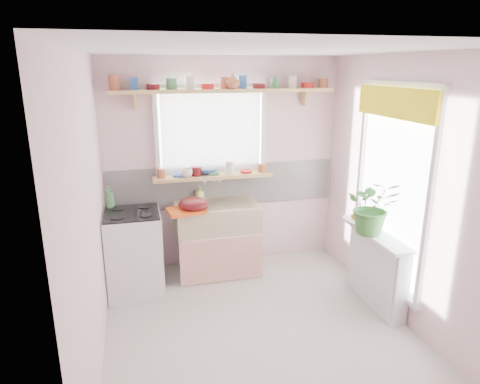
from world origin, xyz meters
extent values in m
plane|color=beige|center=(0.00, 0.00, 0.00)|extent=(3.20, 3.20, 0.00)
plane|color=white|center=(0.00, 0.00, 2.50)|extent=(3.20, 3.20, 0.00)
plane|color=beige|center=(0.00, 1.60, 1.25)|extent=(2.80, 0.00, 2.80)
plane|color=beige|center=(0.00, -1.60, 1.25)|extent=(2.80, 0.00, 2.80)
plane|color=beige|center=(-1.40, 0.00, 1.25)|extent=(0.00, 3.20, 3.20)
plane|color=beige|center=(1.40, 0.00, 1.25)|extent=(0.00, 3.20, 3.20)
cube|color=white|center=(0.00, 1.59, 1.00)|extent=(2.74, 0.03, 0.50)
cube|color=pink|center=(0.00, 1.58, 0.80)|extent=(2.74, 0.02, 0.12)
cube|color=white|center=(-0.15, 1.60, 1.65)|extent=(1.20, 0.01, 1.00)
cube|color=white|center=(-0.15, 1.53, 1.65)|extent=(1.15, 0.02, 0.95)
cube|color=white|center=(1.40, 0.20, 1.25)|extent=(0.01, 1.10, 1.90)
cube|color=yellow|center=(1.31, 0.20, 2.06)|extent=(0.03, 1.20, 0.28)
cube|color=white|center=(-0.15, 1.30, 0.28)|extent=(0.85, 0.55, 0.55)
cube|color=#EC5E45|center=(-0.15, 1.02, 0.28)|extent=(0.95, 0.02, 0.53)
cube|color=#BDAF8A|center=(-0.15, 1.30, 0.70)|extent=(0.95, 0.55, 0.30)
cylinder|color=silver|center=(-0.15, 1.55, 1.10)|extent=(0.03, 0.22, 0.03)
cube|color=white|center=(-1.10, 1.05, 0.45)|extent=(0.58, 0.58, 0.90)
cube|color=black|center=(-1.10, 1.05, 0.91)|extent=(0.56, 0.56, 0.02)
cylinder|color=black|center=(-1.24, 0.91, 0.92)|extent=(0.14, 0.14, 0.01)
cylinder|color=black|center=(-0.96, 0.91, 0.92)|extent=(0.14, 0.14, 0.01)
cylinder|color=black|center=(-1.24, 1.19, 0.92)|extent=(0.14, 0.14, 0.01)
cylinder|color=black|center=(-0.96, 1.19, 0.92)|extent=(0.14, 0.14, 0.01)
cube|color=white|center=(1.30, 0.20, 0.38)|extent=(0.15, 0.90, 0.75)
cube|color=white|center=(1.27, 0.20, 0.76)|extent=(0.22, 0.95, 0.03)
cube|color=#DAB56F|center=(-0.15, 1.48, 1.14)|extent=(1.40, 0.22, 0.04)
cube|color=#DAB56F|center=(0.00, 1.47, 2.12)|extent=(2.52, 0.24, 0.04)
cylinder|color=#A55133|center=(-1.18, 1.47, 2.20)|extent=(0.11, 0.11, 0.12)
cylinder|color=#3359A5|center=(-0.98, 1.47, 2.20)|extent=(0.11, 0.11, 0.12)
cylinder|color=#590F14|center=(-0.79, 1.47, 2.17)|extent=(0.11, 0.11, 0.06)
cylinder|color=#3F7F4C|center=(-0.59, 1.47, 2.20)|extent=(0.11, 0.11, 0.12)
cylinder|color=silver|center=(-0.39, 1.47, 2.20)|extent=(0.11, 0.11, 0.12)
cylinder|color=red|center=(-0.20, 1.47, 2.17)|extent=(0.11, 0.11, 0.06)
cylinder|color=#A55133|center=(0.00, 1.47, 2.20)|extent=(0.11, 0.11, 0.12)
cylinder|color=#3359A5|center=(0.20, 1.47, 2.20)|extent=(0.11, 0.11, 0.12)
cylinder|color=#590F14|center=(0.39, 1.47, 2.17)|extent=(0.11, 0.11, 0.06)
cylinder|color=#3F7F4C|center=(0.59, 1.47, 2.20)|extent=(0.11, 0.11, 0.12)
cylinder|color=silver|center=(0.79, 1.47, 2.20)|extent=(0.11, 0.11, 0.12)
cylinder|color=red|center=(0.98, 1.47, 2.17)|extent=(0.11, 0.11, 0.06)
cylinder|color=#A55133|center=(1.18, 1.47, 2.20)|extent=(0.11, 0.11, 0.12)
cylinder|color=#A55133|center=(-0.77, 1.48, 1.22)|extent=(0.11, 0.11, 0.12)
cylinder|color=#3359A5|center=(-0.56, 1.48, 1.22)|extent=(0.11, 0.11, 0.12)
cylinder|color=#590F14|center=(-0.36, 1.48, 1.19)|extent=(0.11, 0.11, 0.06)
cylinder|color=#3F7F4C|center=(-0.15, 1.48, 1.22)|extent=(0.11, 0.11, 0.12)
cylinder|color=silver|center=(0.06, 1.48, 1.22)|extent=(0.11, 0.11, 0.12)
cylinder|color=red|center=(0.26, 1.48, 1.19)|extent=(0.11, 0.11, 0.06)
cylinder|color=#A55133|center=(0.47, 1.48, 1.22)|extent=(0.11, 0.11, 0.12)
cube|color=#F05415|center=(-0.53, 1.10, 0.87)|extent=(0.43, 0.35, 0.04)
ellipsoid|color=#540E11|center=(-0.44, 1.13, 0.93)|extent=(0.43, 0.43, 0.15)
imported|color=#35712D|center=(1.21, 0.24, 1.06)|extent=(0.64, 0.60, 0.56)
imported|color=silver|center=(1.21, 0.45, 0.81)|extent=(0.32, 0.32, 0.08)
imported|color=#2D702C|center=(1.21, 0.19, 0.87)|extent=(0.12, 0.10, 0.20)
imported|color=#EAFE71|center=(-0.31, 1.50, 0.93)|extent=(0.10, 0.10, 0.17)
imported|color=silver|center=(-0.47, 1.42, 1.21)|extent=(0.17, 0.17, 0.10)
imported|color=#334EA8|center=(-0.20, 1.54, 1.19)|extent=(0.28, 0.28, 0.07)
imported|color=#B75C38|center=(0.07, 1.41, 2.22)|extent=(0.20, 0.20, 0.17)
imported|color=#44894E|center=(-1.32, 1.27, 1.04)|extent=(0.12, 0.12, 0.25)
sphere|color=orange|center=(1.21, 0.45, 0.87)|extent=(0.08, 0.08, 0.08)
sphere|color=orange|center=(1.27, 0.48, 0.87)|extent=(0.08, 0.08, 0.08)
sphere|color=orange|center=(1.16, 0.47, 0.87)|extent=(0.08, 0.08, 0.08)
cylinder|color=yellow|center=(1.23, 0.40, 0.88)|extent=(0.18, 0.04, 0.10)
camera|label=1|loc=(-1.02, -3.32, 2.37)|focal=32.00mm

